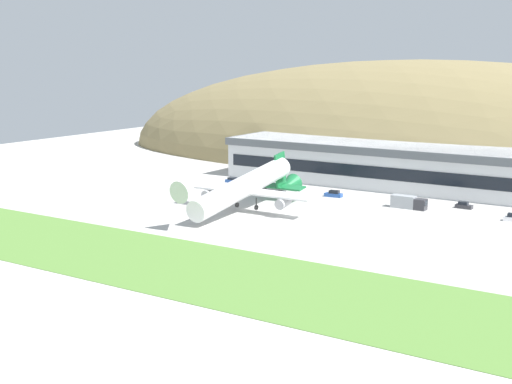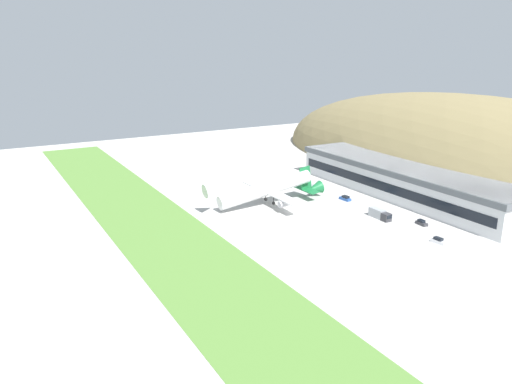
% 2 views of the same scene
% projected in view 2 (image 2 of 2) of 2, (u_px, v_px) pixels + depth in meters
% --- Properties ---
extents(ground_plane, '(323.32, 323.32, 0.00)m').
position_uv_depth(ground_plane, '(293.00, 213.00, 162.54)').
color(ground_plane, '#B7B5AF').
extents(grass_strip_foreground, '(290.99, 27.63, 0.08)m').
position_uv_depth(grass_strip_foreground, '(165.00, 237.00, 141.76)').
color(grass_strip_foreground, '#568438').
rests_on(grass_strip_foreground, ground_plane).
extents(hill_backdrop, '(232.20, 81.57, 66.61)m').
position_uv_depth(hill_backdrop, '(466.00, 175.00, 209.91)').
color(hill_backdrop, olive).
rests_on(hill_backdrop, ground_plane).
extents(terminal_building, '(93.50, 22.33, 11.36)m').
position_uv_depth(terminal_building, '(405.00, 179.00, 178.63)').
color(terminal_building, silver).
rests_on(terminal_building, ground_plane).
extents(cargo_airplane, '(32.75, 46.12, 11.60)m').
position_uv_depth(cargo_airplane, '(268.00, 189.00, 168.74)').
color(cargo_airplane, white).
extents(service_car_0, '(4.51, 2.00, 1.70)m').
position_uv_depth(service_car_0, '(439.00, 241.00, 136.90)').
color(service_car_0, silver).
rests_on(service_car_0, ground_plane).
extents(service_car_1, '(4.00, 1.91, 1.41)m').
position_uv_depth(service_car_1, '(300.00, 177.00, 204.24)').
color(service_car_1, '#264C99').
rests_on(service_car_1, ground_plane).
extents(service_car_2, '(4.50, 2.20, 1.63)m').
position_uv_depth(service_car_2, '(345.00, 198.00, 175.43)').
color(service_car_2, '#264C99').
rests_on(service_car_2, ground_plane).
extents(service_car_3, '(3.90, 1.86, 1.58)m').
position_uv_depth(service_car_3, '(421.00, 223.00, 151.19)').
color(service_car_3, '#333338').
rests_on(service_car_3, ground_plane).
extents(fuel_truck, '(7.19, 2.70, 3.08)m').
position_uv_depth(fuel_truck, '(310.00, 188.00, 185.71)').
color(fuel_truck, '#333338').
rests_on(fuel_truck, ground_plane).
extents(box_truck, '(8.20, 2.42, 2.90)m').
position_uv_depth(box_truck, '(380.00, 214.00, 156.58)').
color(box_truck, '#333338').
rests_on(box_truck, ground_plane).
extents(traffic_cone_0, '(0.52, 0.52, 0.58)m').
position_uv_depth(traffic_cone_0, '(284.00, 180.00, 200.35)').
color(traffic_cone_0, orange).
rests_on(traffic_cone_0, ground_plane).
extents(traffic_cone_1, '(0.52, 0.52, 0.58)m').
position_uv_depth(traffic_cone_1, '(284.00, 184.00, 195.03)').
color(traffic_cone_1, orange).
rests_on(traffic_cone_1, ground_plane).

